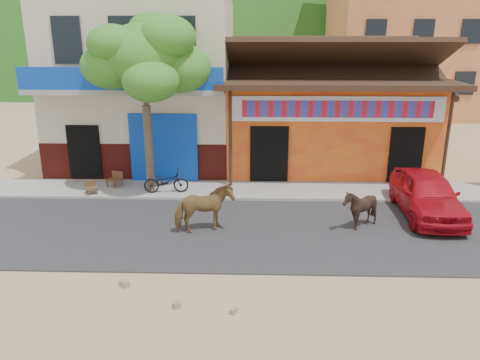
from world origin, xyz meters
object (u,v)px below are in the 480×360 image
at_px(tree, 146,105).
at_px(red_car, 427,194).
at_px(cafe_chair_left, 114,173).
at_px(cow_dark, 360,208).
at_px(cow_tan, 204,209).
at_px(cafe_chair_right, 91,183).
at_px(scooter, 166,181).

xyz_separation_m(tree, red_car, (8.96, -1.90, -2.40)).
bearing_deg(cafe_chair_left, cow_dark, -0.58).
xyz_separation_m(cow_tan, cow_dark, (4.45, 0.38, -0.08)).
distance_m(cow_dark, red_car, 2.53).
relative_size(tree, cow_dark, 4.96).
relative_size(red_car, cafe_chair_right, 4.92).
distance_m(cow_dark, scooter, 6.68).
bearing_deg(cow_tan, cafe_chair_left, 22.17).
relative_size(cow_tan, cow_dark, 1.35).
relative_size(cow_tan, scooter, 1.06).
xyz_separation_m(red_car, cafe_chair_left, (-10.37, 2.24, -0.11)).
xyz_separation_m(tree, cow_tan, (2.25, -3.39, -2.39)).
bearing_deg(red_car, tree, 170.30).
bearing_deg(cafe_chair_left, cow_tan, -23.75).
xyz_separation_m(cow_dark, scooter, (-6.10, 2.73, -0.12)).
bearing_deg(cow_tan, scooter, 5.68).
bearing_deg(red_car, cafe_chair_left, 170.04).
bearing_deg(tree, scooter, -24.64).
distance_m(cow_tan, cafe_chair_right, 5.11).
height_order(tree, cafe_chair_right, tree).
xyz_separation_m(scooter, cafe_chair_right, (-2.57, -0.22, 0.00)).
height_order(red_car, cafe_chair_left, red_car).
distance_m(tree, cow_dark, 7.75).
xyz_separation_m(cow_dark, cafe_chair_right, (-8.66, 2.51, -0.12)).
height_order(cow_dark, red_car, red_car).
height_order(tree, cow_tan, tree).
relative_size(cow_dark, red_car, 0.30).
distance_m(cow_tan, red_car, 6.88).
bearing_deg(scooter, cow_tan, -158.86).
height_order(cow_tan, scooter, cow_tan).
bearing_deg(red_car, scooter, 171.28).
distance_m(scooter, cafe_chair_right, 2.58).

